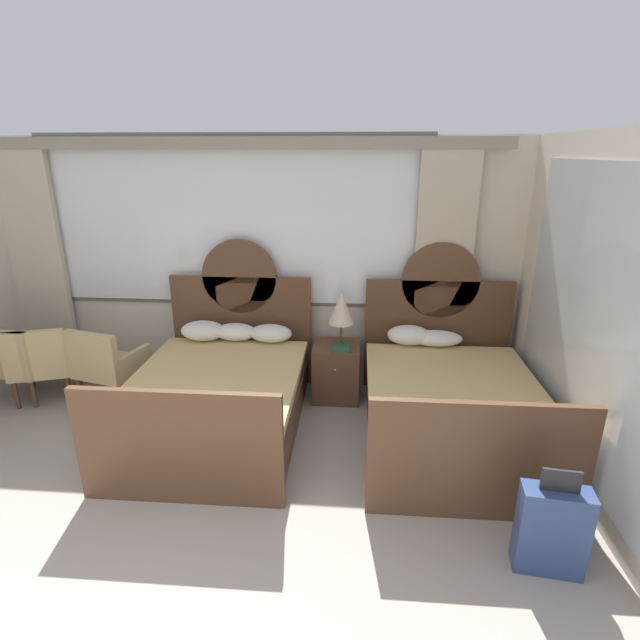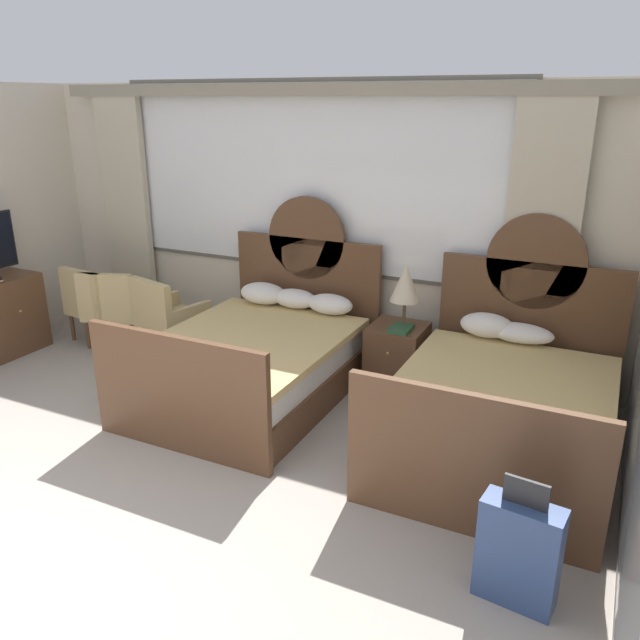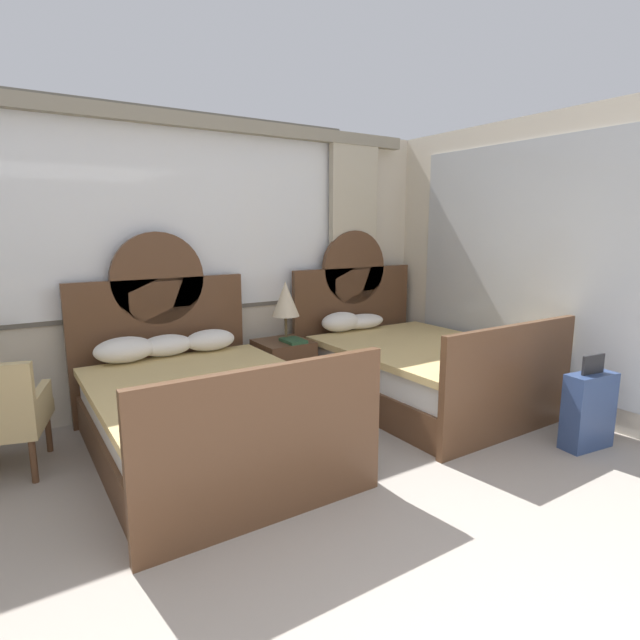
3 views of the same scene
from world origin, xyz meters
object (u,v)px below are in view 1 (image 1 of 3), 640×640
bed_near_window (220,393)px  book_on_nightstand (342,347)px  bed_near_mirror (449,402)px  armchair_by_window_centre (42,360)px  nightstand_between_beds (336,371)px  armchair_by_window_right (20,359)px  table_lamp_on_nightstand (341,309)px  armchair_by_window_left (107,362)px  suitcase_on_floor (552,530)px

bed_near_window → book_on_nightstand: 1.31m
bed_near_mirror → book_on_nightstand: (-1.02, 0.59, 0.27)m
bed_near_window → bed_near_mirror: bearing=-0.3°
book_on_nightstand → armchair_by_window_centre: bearing=-176.6°
bed_near_mirror → nightstand_between_beds: (-1.08, 0.69, -0.04)m
nightstand_between_beds → armchair_by_window_right: (-3.35, -0.29, 0.15)m
nightstand_between_beds → armchair_by_window_centre: size_ratio=0.72×
table_lamp_on_nightstand → armchair_by_window_centre: (-3.15, -0.31, -0.55)m
nightstand_between_beds → armchair_by_window_right: bearing=-175.1°
table_lamp_on_nightstand → armchair_by_window_left: table_lamp_on_nightstand is taller
bed_near_window → table_lamp_on_nightstand: 1.48m
suitcase_on_floor → bed_near_window: bearing=148.6°
armchair_by_window_left → armchair_by_window_right: size_ratio=1.00×
nightstand_between_beds → bed_near_mirror: bearing=-32.6°
book_on_nightstand → armchair_by_window_left: size_ratio=0.31×
table_lamp_on_nightstand → suitcase_on_floor: table_lamp_on_nightstand is taller
armchair_by_window_right → armchair_by_window_left: bearing=0.1°
table_lamp_on_nightstand → nightstand_between_beds: bearing=-155.3°
bed_near_window → armchair_by_window_right: bearing=170.2°
armchair_by_window_centre → armchair_by_window_right: same height
bed_near_window → book_on_nightstand: bearing=27.0°
bed_near_window → suitcase_on_floor: size_ratio=2.91×
nightstand_between_beds → book_on_nightstand: (0.06, -0.10, 0.32)m
armchair_by_window_right → suitcase_on_floor: 5.19m
nightstand_between_beds → table_lamp_on_nightstand: (0.04, 0.02, 0.70)m
bed_near_window → armchair_by_window_right: size_ratio=2.58×
nightstand_between_beds → armchair_by_window_left: (-2.40, -0.29, 0.15)m
bed_near_mirror → nightstand_between_beds: bearing=147.4°
nightstand_between_beds → table_lamp_on_nightstand: 0.70m
armchair_by_window_centre → armchair_by_window_right: (-0.25, -0.00, 0.00)m
book_on_nightstand → armchair_by_window_left: armchair_by_window_left is taller
book_on_nightstand → nightstand_between_beds: bearing=120.6°
nightstand_between_beds → table_lamp_on_nightstand: table_lamp_on_nightstand is taller
book_on_nightstand → suitcase_on_floor: (1.40, -2.13, -0.31)m
nightstand_between_beds → book_on_nightstand: size_ratio=2.32×
table_lamp_on_nightstand → suitcase_on_floor: 2.75m
armchair_by_window_centre → armchair_by_window_right: size_ratio=1.00×
bed_near_window → armchair_by_window_left: bed_near_window is taller
nightstand_between_beds → armchair_by_window_left: armchair_by_window_left is taller
bed_near_window → bed_near_mirror: (2.16, -0.01, -0.00)m
table_lamp_on_nightstand → armchair_by_window_left: 2.52m
table_lamp_on_nightstand → armchair_by_window_right: (-3.40, -0.31, -0.55)m
armchair_by_window_centre → armchair_by_window_left: bearing=-0.1°
bed_near_window → armchair_by_window_centre: (-2.02, 0.39, 0.10)m
book_on_nightstand → table_lamp_on_nightstand: bearing=96.8°
bed_near_window → armchair_by_window_left: bearing=163.3°
bed_near_mirror → armchair_by_window_centre: bearing=174.5°
book_on_nightstand → armchair_by_window_right: size_ratio=0.31×
book_on_nightstand → suitcase_on_floor: size_ratio=0.35×
bed_near_mirror → armchair_by_window_right: (-4.43, 0.40, 0.10)m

